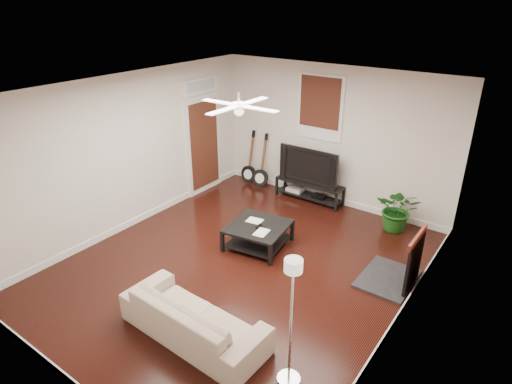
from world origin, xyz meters
TOP-DOWN VIEW (x-y plane):
  - room at (0.00, 0.00)m, footprint 5.01×6.01m
  - brick_accent at (2.49, 1.00)m, footprint 0.02×2.20m
  - fireplace at (2.20, 1.00)m, footprint 0.80×1.10m
  - window_back at (-0.30, 2.97)m, footprint 1.00×0.06m
  - door_left at (-2.46, 1.90)m, footprint 0.08×1.00m
  - tv_stand at (-0.33, 2.78)m, footprint 1.46×0.39m
  - tv at (-0.33, 2.80)m, footprint 1.31×0.17m
  - coffee_table at (-0.13, 0.64)m, footprint 1.09×1.09m
  - sofa at (0.48, -1.61)m, footprint 2.01×0.84m
  - floor_lamp at (1.83, -1.51)m, footprint 0.28×0.28m
  - potted_plant at (1.61, 2.59)m, footprint 0.87×0.79m
  - guitar_left at (-1.90, 2.75)m, footprint 0.39×0.27m
  - guitar_right at (-1.55, 2.72)m, footprint 0.41×0.31m
  - ceiling_fan at (0.00, 0.00)m, footprint 1.24×1.24m

SIDE VIEW (x-z plane):
  - coffee_table at x=-0.13m, z-range 0.00..0.40m
  - tv_stand at x=-0.33m, z-range 0.00..0.41m
  - sofa at x=0.48m, z-range 0.00..0.58m
  - potted_plant at x=1.61m, z-range 0.00..0.84m
  - fireplace at x=2.20m, z-range 0.00..0.92m
  - guitar_left at x=-1.90m, z-range 0.00..1.24m
  - guitar_right at x=-1.55m, z-range 0.00..1.24m
  - tv at x=-0.33m, z-range 0.41..1.17m
  - floor_lamp at x=1.83m, z-range 0.00..1.62m
  - door_left at x=-2.46m, z-range 0.00..2.50m
  - room at x=0.00m, z-range 0.00..2.80m
  - brick_accent at x=2.49m, z-range 0.00..2.80m
  - window_back at x=-0.30m, z-range 1.30..2.60m
  - ceiling_fan at x=0.00m, z-range 2.44..2.76m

